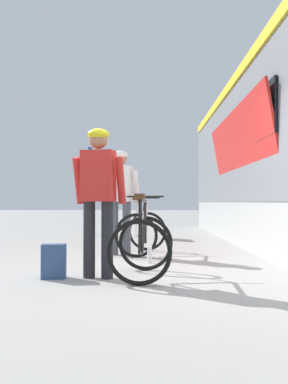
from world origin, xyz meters
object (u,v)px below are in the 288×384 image
(cyclist_far_in_white, at_px, (120,192))
(bicycle_far_white, at_px, (142,230))
(water_bottle_near_the_bikes, at_px, (150,255))
(platform_sign_post, at_px, (91,175))
(bicycle_near_black, at_px, (143,244))
(cyclist_near_in_red, at_px, (98,188))
(backpack_on_platform, at_px, (54,261))

(cyclist_far_in_white, xyz_separation_m, bicycle_far_white, (0.36, 0.16, -0.65))
(water_bottle_near_the_bikes, xyz_separation_m, platform_sign_post, (-1.61, 5.50, 1.50))
(cyclist_far_in_white, height_order, bicycle_near_black, cyclist_far_in_white)
(platform_sign_post, bearing_deg, cyclist_near_in_red, -81.56)
(bicycle_near_black, bearing_deg, water_bottle_near_the_bikes, 85.82)
(bicycle_near_black, height_order, water_bottle_near_the_bikes, bicycle_near_black)
(bicycle_far_white, distance_m, platform_sign_post, 4.81)
(bicycle_near_black, xyz_separation_m, bicycle_far_white, (-0.04, 2.30, 0.00))
(backpack_on_platform, bearing_deg, cyclist_near_in_red, -4.81)
(cyclist_far_in_white, distance_m, bicycle_near_black, 2.27)
(backpack_on_platform, bearing_deg, cyclist_far_in_white, 67.50)
(cyclist_near_in_red, bearing_deg, cyclist_far_in_white, 86.88)
(cyclist_far_in_white, bearing_deg, bicycle_far_white, 24.49)
(water_bottle_near_the_bikes, bearing_deg, bicycle_far_white, 96.82)
(bicycle_far_white, bearing_deg, platform_sign_post, 108.57)
(bicycle_far_white, height_order, water_bottle_near_the_bikes, bicycle_far_white)
(backpack_on_platform, bearing_deg, bicycle_far_white, 60.80)
(cyclist_far_in_white, relative_size, bicycle_far_white, 1.50)
(cyclist_near_in_red, height_order, cyclist_far_in_white, same)
(bicycle_far_white, height_order, backpack_on_platform, bicycle_far_white)
(bicycle_near_black, relative_size, bicycle_far_white, 0.95)
(bicycle_near_black, bearing_deg, backpack_on_platform, -176.57)
(cyclist_far_in_white, height_order, water_bottle_near_the_bikes, cyclist_far_in_white)
(cyclist_far_in_white, distance_m, water_bottle_near_the_bikes, 1.41)
(cyclist_near_in_red, bearing_deg, water_bottle_near_the_bikes, 64.12)
(bicycle_far_white, height_order, platform_sign_post, platform_sign_post)
(backpack_on_platform, distance_m, water_bottle_near_the_bikes, 1.70)
(cyclist_near_in_red, xyz_separation_m, cyclist_far_in_white, (0.12, 2.18, 0.00))
(cyclist_near_in_red, height_order, bicycle_far_white, cyclist_near_in_red)
(cyclist_near_in_red, xyz_separation_m, platform_sign_post, (-1.00, 6.76, 0.57))
(cyclist_near_in_red, relative_size, cyclist_far_in_white, 1.00)
(platform_sign_post, bearing_deg, water_bottle_near_the_bikes, -73.67)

